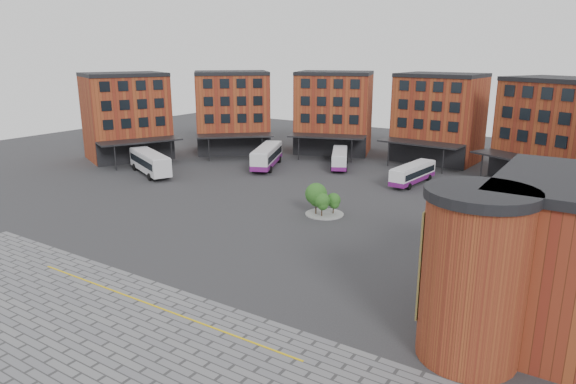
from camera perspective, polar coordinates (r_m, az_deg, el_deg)
The scene contains 12 objects.
ground at distance 50.49m, azimuth -4.60°, elevation -5.64°, with size 160.00×160.00×0.00m, color #28282B.
paving_zone at distance 35.83m, azimuth -24.65°, elevation -16.42°, with size 50.00×22.00×0.02m, color slate.
yellow_line at distance 39.88m, azimuth -14.82°, elevation -12.06°, with size 26.00×0.15×0.02m, color gold.
main_building at distance 83.36m, azimuth 8.91°, elevation 7.72°, with size 94.14×42.48×14.60m.
tree_island at distance 58.07m, azimuth 3.67°, elevation -0.75°, with size 4.40×4.40×3.72m.
bus_a at distance 80.36m, azimuth -15.11°, elevation 3.31°, with size 11.93×7.49×3.37m.
bus_b at distance 82.46m, azimuth -2.36°, elevation 4.01°, with size 7.28×12.14×3.39m.
bus_c at distance 82.70m, azimuth 5.76°, elevation 3.76°, with size 6.46×9.97×2.81m.
bus_d at distance 74.04m, azimuth 13.70°, elevation 2.02°, with size 3.34×10.15×2.81m.
bus_e at distance 68.57m, azimuth 22.56°, elevation 0.18°, with size 8.96×7.88×2.74m.
bus_f at distance 60.74m, azimuth 25.81°, elevation -1.62°, with size 9.77×11.74×3.52m.
blue_car at distance 37.80m, azimuth 21.17°, elevation -13.09°, with size 1.49×4.27×1.41m, color #0D14B2.
Camera 1 is at (28.96, -37.21, 18.05)m, focal length 32.00 mm.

